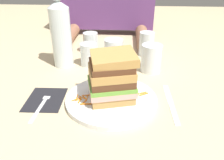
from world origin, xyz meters
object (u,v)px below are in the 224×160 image
at_px(empty_tumbler_0, 91,43).
at_px(empty_tumbler_3, 89,54).
at_px(main_plate, 111,99).
at_px(napkin_dark, 45,99).
at_px(empty_tumbler_2, 114,50).
at_px(empty_tumbler_1, 147,44).
at_px(knife, 171,104).
at_px(water_bottle, 61,34).
at_px(fork, 43,103).
at_px(sandwich, 112,77).
at_px(juice_glass, 151,59).

relative_size(empty_tumbler_0, empty_tumbler_3, 1.01).
relative_size(main_plate, napkin_dark, 2.03).
bearing_deg(empty_tumbler_2, main_plate, -88.12).
bearing_deg(empty_tumbler_1, knife, -82.95).
bearing_deg(water_bottle, empty_tumbler_2, 16.48).
distance_m(main_plate, empty_tumbler_0, 0.40).
bearing_deg(main_plate, water_bottle, 129.53).
height_order(empty_tumbler_0, empty_tumbler_3, empty_tumbler_0).
height_order(napkin_dark, empty_tumbler_2, empty_tumbler_2).
xyz_separation_m(main_plate, napkin_dark, (-0.19, -0.00, -0.01)).
distance_m(knife, empty_tumbler_1, 0.37).
distance_m(empty_tumbler_0, empty_tumbler_3, 0.13).
height_order(main_plate, water_bottle, water_bottle).
distance_m(fork, empty_tumbler_0, 0.42).
distance_m(water_bottle, empty_tumbler_3, 0.13).
bearing_deg(sandwich, empty_tumbler_0, 106.89).
height_order(main_plate, napkin_dark, main_plate).
relative_size(juice_glass, empty_tumbler_3, 1.16).
distance_m(napkin_dark, knife, 0.36).
relative_size(water_bottle, empty_tumbler_0, 3.21).
bearing_deg(napkin_dark, empty_tumbler_1, 49.21).
relative_size(main_plate, empty_tumbler_0, 3.01).
xyz_separation_m(fork, juice_glass, (0.32, 0.23, 0.04)).
xyz_separation_m(knife, empty_tumbler_2, (-0.18, 0.30, 0.04)).
bearing_deg(fork, water_bottle, 91.02).
height_order(juice_glass, empty_tumbler_2, juice_glass).
xyz_separation_m(sandwich, knife, (0.17, -0.01, -0.08)).
bearing_deg(water_bottle, knife, -33.72).
distance_m(main_plate, empty_tumbler_1, 0.39).
bearing_deg(fork, knife, 3.18).
xyz_separation_m(empty_tumbler_0, empty_tumbler_2, (0.11, -0.09, 0.00)).
distance_m(knife, empty_tumbler_3, 0.37).
xyz_separation_m(napkin_dark, water_bottle, (-0.01, 0.24, 0.12)).
relative_size(sandwich, empty_tumbler_0, 1.69).
height_order(sandwich, empty_tumbler_0, sandwich).
bearing_deg(fork, empty_tumbler_3, 71.45).
bearing_deg(empty_tumbler_2, fork, -119.76).
relative_size(knife, water_bottle, 0.72).
bearing_deg(napkin_dark, knife, -0.34).
xyz_separation_m(juice_glass, empty_tumbler_1, (-0.01, 0.16, 0.00)).
bearing_deg(fork, main_plate, 7.48).
bearing_deg(main_plate, juice_glass, 58.16).
distance_m(empty_tumbler_0, empty_tumbler_1, 0.24).
distance_m(fork, knife, 0.36).
bearing_deg(empty_tumbler_1, water_bottle, -159.00).
distance_m(fork, water_bottle, 0.29).
bearing_deg(knife, empty_tumbler_1, 97.05).
relative_size(sandwich, water_bottle, 0.53).
distance_m(empty_tumbler_0, empty_tumbler_2, 0.14).
bearing_deg(napkin_dark, main_plate, 0.92).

